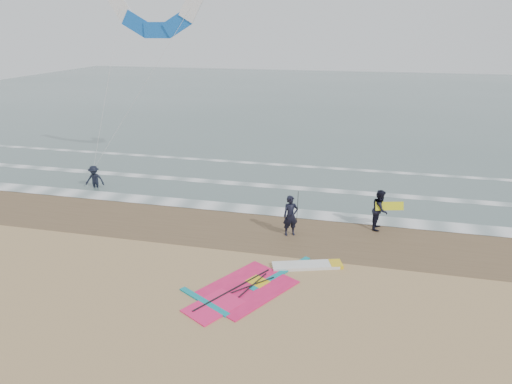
% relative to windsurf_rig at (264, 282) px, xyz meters
% --- Properties ---
extents(ground, '(120.00, 120.00, 0.00)m').
position_rel_windsurf_rig_xyz_m(ground, '(-0.36, -1.30, -0.04)').
color(ground, tan).
rests_on(ground, ground).
extents(sea_water, '(120.00, 80.00, 0.02)m').
position_rel_windsurf_rig_xyz_m(sea_water, '(-0.36, 46.70, -0.02)').
color(sea_water, '#47605E').
rests_on(sea_water, ground).
extents(wet_sand_band, '(120.00, 5.00, 0.01)m').
position_rel_windsurf_rig_xyz_m(wet_sand_band, '(-0.36, 4.70, -0.03)').
color(wet_sand_band, brown).
rests_on(wet_sand_band, ground).
extents(foam_waterline, '(120.00, 9.15, 0.02)m').
position_rel_windsurf_rig_xyz_m(foam_waterline, '(-0.36, 9.15, -0.01)').
color(foam_waterline, white).
rests_on(foam_waterline, ground).
extents(windsurf_rig, '(5.70, 5.39, 0.14)m').
position_rel_windsurf_rig_xyz_m(windsurf_rig, '(0.00, 0.00, 0.00)').
color(windsurf_rig, white).
rests_on(windsurf_rig, ground).
extents(person_standing, '(0.81, 0.70, 1.89)m').
position_rel_windsurf_rig_xyz_m(person_standing, '(0.26, 4.37, 0.91)').
color(person_standing, black).
rests_on(person_standing, ground).
extents(person_walking, '(0.85, 1.03, 1.92)m').
position_rel_windsurf_rig_xyz_m(person_walking, '(4.20, 6.02, 0.92)').
color(person_walking, black).
rests_on(person_walking, ground).
extents(person_wading, '(1.21, 0.83, 1.72)m').
position_rel_windsurf_rig_xyz_m(person_wading, '(-11.97, 8.04, 0.82)').
color(person_wading, black).
rests_on(person_wading, ground).
extents(held_pole, '(0.17, 0.86, 1.82)m').
position_rel_windsurf_rig_xyz_m(held_pole, '(0.56, 4.37, 1.35)').
color(held_pole, black).
rests_on(held_pole, ground).
extents(carried_kiteboard, '(1.30, 0.51, 0.39)m').
position_rel_windsurf_rig_xyz_m(carried_kiteboard, '(4.60, 5.92, 1.18)').
color(carried_kiteboard, yellow).
rests_on(carried_kiteboard, ground).
extents(surf_kite, '(6.14, 4.43, 9.87)m').
position_rel_windsurf_rig_xyz_m(surf_kite, '(-9.36, 12.32, 9.37)').
color(surf_kite, white).
rests_on(surf_kite, ground).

